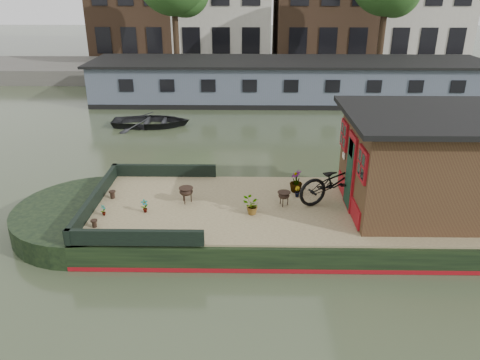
{
  "coord_description": "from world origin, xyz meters",
  "views": [
    {
      "loc": [
        -2.09,
        -10.58,
        5.88
      ],
      "look_at": [
        -2.28,
        0.5,
        1.15
      ],
      "focal_mm": 35.0,
      "sensor_mm": 36.0,
      "label": 1
    }
  ],
  "objects_px": {
    "cabin": "(425,161)",
    "dinghy": "(151,118)",
    "potted_plant_a": "(145,206)",
    "brazier_front": "(284,199)",
    "bicycle": "(337,180)",
    "brazier_rear": "(186,195)"
  },
  "relations": [
    {
      "from": "cabin",
      "to": "dinghy",
      "type": "relative_size",
      "value": 1.19
    },
    {
      "from": "potted_plant_a",
      "to": "dinghy",
      "type": "height_order",
      "value": "potted_plant_a"
    },
    {
      "from": "brazier_front",
      "to": "dinghy",
      "type": "relative_size",
      "value": 0.11
    },
    {
      "from": "bicycle",
      "to": "dinghy",
      "type": "distance_m",
      "value": 11.0
    },
    {
      "from": "brazier_front",
      "to": "brazier_rear",
      "type": "relative_size",
      "value": 0.9
    },
    {
      "from": "cabin",
      "to": "potted_plant_a",
      "type": "distance_m",
      "value": 6.87
    },
    {
      "from": "potted_plant_a",
      "to": "brazier_front",
      "type": "distance_m",
      "value": 3.45
    },
    {
      "from": "brazier_front",
      "to": "bicycle",
      "type": "bearing_deg",
      "value": 12.27
    },
    {
      "from": "potted_plant_a",
      "to": "brazier_front",
      "type": "xyz_separation_m",
      "value": [
        3.42,
        0.44,
        0.02
      ]
    },
    {
      "from": "potted_plant_a",
      "to": "cabin",
      "type": "bearing_deg",
      "value": 3.32
    },
    {
      "from": "dinghy",
      "to": "bicycle",
      "type": "bearing_deg",
      "value": -145.5
    },
    {
      "from": "dinghy",
      "to": "cabin",
      "type": "bearing_deg",
      "value": -139.1
    },
    {
      "from": "bicycle",
      "to": "potted_plant_a",
      "type": "height_order",
      "value": "bicycle"
    },
    {
      "from": "bicycle",
      "to": "cabin",
      "type": "bearing_deg",
      "value": -123.62
    },
    {
      "from": "brazier_front",
      "to": "cabin",
      "type": "bearing_deg",
      "value": -0.86
    },
    {
      "from": "bicycle",
      "to": "dinghy",
      "type": "xyz_separation_m",
      "value": [
        -6.51,
        8.82,
        -0.87
      ]
    },
    {
      "from": "cabin",
      "to": "potted_plant_a",
      "type": "xyz_separation_m",
      "value": [
        -6.77,
        -0.39,
        -1.06
      ]
    },
    {
      "from": "brazier_rear",
      "to": "potted_plant_a",
      "type": "bearing_deg",
      "value": -148.75
    },
    {
      "from": "cabin",
      "to": "brazier_front",
      "type": "height_order",
      "value": "cabin"
    },
    {
      "from": "dinghy",
      "to": "potted_plant_a",
      "type": "bearing_deg",
      "value": -171.71
    },
    {
      "from": "bicycle",
      "to": "brazier_rear",
      "type": "relative_size",
      "value": 5.27
    },
    {
      "from": "brazier_front",
      "to": "brazier_rear",
      "type": "xyz_separation_m",
      "value": [
        -2.47,
        0.13,
        0.02
      ]
    }
  ]
}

